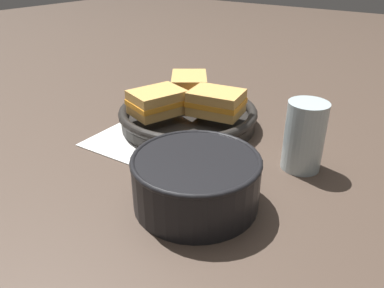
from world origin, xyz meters
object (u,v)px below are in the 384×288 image
(soup_bowl, at_px, (196,178))
(spoon, at_px, (151,144))
(sandwich_near_right, at_px, (217,103))
(sandwich_far_left, at_px, (189,86))
(drinking_glass, at_px, (304,136))
(skillet, at_px, (188,116))
(sandwich_near_left, at_px, (157,102))

(soup_bowl, relative_size, spoon, 1.06)
(sandwich_near_right, bearing_deg, spoon, -116.60)
(sandwich_near_right, xyz_separation_m, sandwich_far_left, (-0.10, 0.05, 0.00))
(soup_bowl, height_order, sandwich_far_left, sandwich_far_left)
(drinking_glass, bearing_deg, soup_bowl, -113.91)
(sandwich_near_right, distance_m, sandwich_far_left, 0.12)
(skillet, xyz_separation_m, drinking_glass, (0.25, -0.02, 0.04))
(sandwich_near_right, relative_size, sandwich_far_left, 0.90)
(spoon, bearing_deg, soup_bowl, -7.10)
(sandwich_far_left, bearing_deg, skillet, -55.39)
(sandwich_far_left, bearing_deg, soup_bowl, -51.62)
(sandwich_far_left, relative_size, drinking_glass, 1.09)
(spoon, height_order, sandwich_near_right, sandwich_near_right)
(soup_bowl, distance_m, drinking_glass, 0.20)
(sandwich_far_left, xyz_separation_m, drinking_glass, (0.29, -0.08, -0.01))
(skillet, bearing_deg, sandwich_far_left, 124.61)
(soup_bowl, relative_size, skillet, 0.64)
(skillet, bearing_deg, sandwich_near_left, -115.39)
(drinking_glass, bearing_deg, sandwich_far_left, 165.18)
(spoon, bearing_deg, sandwich_near_left, 140.36)
(sandwich_near_right, relative_size, drinking_glass, 0.98)
(sandwich_near_left, height_order, sandwich_far_left, same)
(soup_bowl, distance_m, sandwich_near_right, 0.24)
(spoon, bearing_deg, sandwich_far_left, 124.60)
(sandwich_far_left, bearing_deg, sandwich_near_left, -85.39)
(sandwich_near_left, relative_size, drinking_glass, 1.03)
(drinking_glass, bearing_deg, sandwich_near_right, 171.71)
(skillet, height_order, sandwich_near_right, sandwich_near_right)
(sandwich_near_left, xyz_separation_m, drinking_glass, (0.28, 0.04, -0.01))
(skillet, xyz_separation_m, sandwich_near_left, (-0.03, -0.06, 0.04))
(soup_bowl, relative_size, sandwich_far_left, 1.43)
(sandwich_near_right, xyz_separation_m, drinking_glass, (0.18, -0.03, -0.01))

